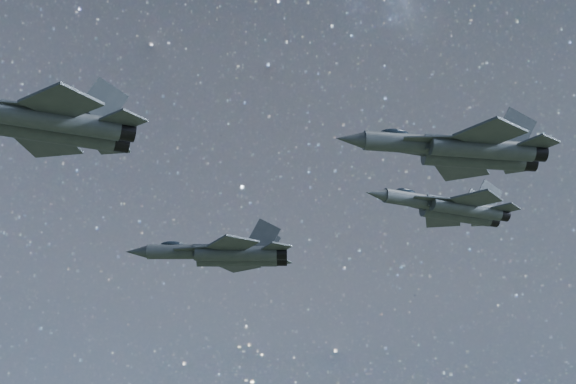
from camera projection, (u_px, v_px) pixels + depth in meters
name	position (u px, v px, depth m)	size (l,w,h in m)	color
jet_lead	(36.00, 120.00, 67.20)	(17.75, 12.63, 4.52)	#333B40
jet_left	(223.00, 254.00, 97.47)	(17.01, 11.23, 4.35)	#333B40
jet_right	(461.00, 149.00, 69.03)	(16.00, 10.93, 4.02)	#333B40
jet_slot	(450.00, 208.00, 91.44)	(15.36, 10.97, 3.93)	#333B40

